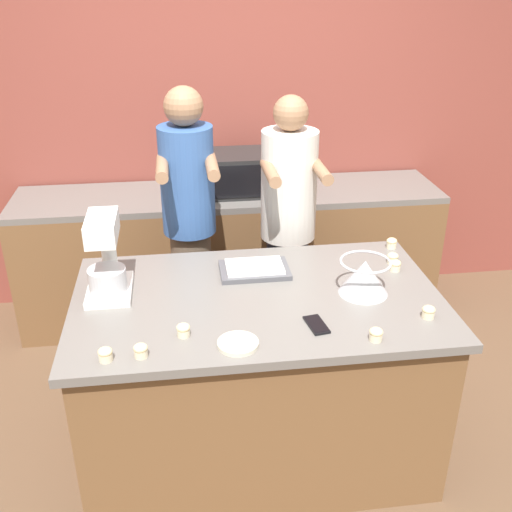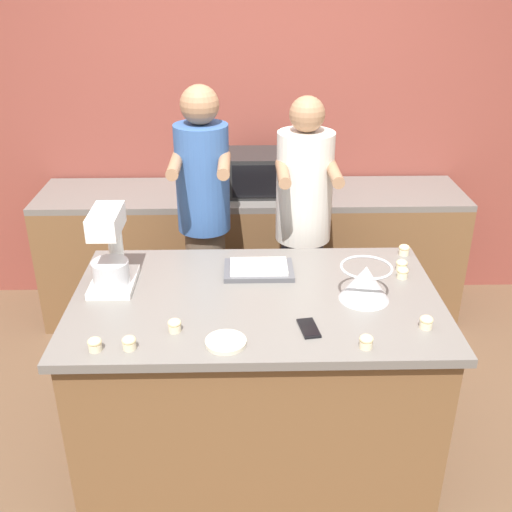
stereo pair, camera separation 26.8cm
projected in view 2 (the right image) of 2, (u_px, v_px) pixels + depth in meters
The scene contains 20 objects.
ground_plane at pixel (256, 445), 3.11m from camera, with size 16.00×16.00×0.00m, color brown.
back_wall at pixel (250, 111), 4.06m from camera, with size 10.00×0.06×2.70m.
island_counter at pixel (256, 376), 2.91m from camera, with size 1.67×1.01×0.89m.
back_counter at pixel (252, 253), 4.14m from camera, with size 2.80×0.60×0.90m.
person_left at pixel (204, 225), 3.42m from camera, with size 0.32×0.49×1.69m.
person_right at pixel (303, 231), 3.45m from camera, with size 0.33×0.50×1.63m.
stand_mixer at pixel (110, 253), 2.74m from camera, with size 0.20×0.30×0.38m.
mixing_bowl at pixel (365, 282), 2.66m from camera, with size 0.23×0.23×0.16m.
baking_tray at pixel (259, 269), 2.92m from camera, with size 0.34×0.22×0.04m.
microwave_oven at pixel (268, 172), 3.89m from camera, with size 0.54×0.36×0.26m.
cell_phone at pixel (309, 328), 2.47m from camera, with size 0.09×0.15×0.01m.
small_plate at pixel (226, 342), 2.37m from camera, with size 0.16×0.16×0.02m.
cupcake_0 at pixel (366, 341), 2.34m from camera, with size 0.06×0.06×0.06m.
cupcake_1 at pixel (403, 272), 2.87m from camera, with size 0.06×0.06×0.06m.
cupcake_2 at pixel (129, 343), 2.33m from camera, with size 0.06×0.06×0.06m.
cupcake_3 at pixel (95, 344), 2.33m from camera, with size 0.06×0.06×0.06m.
cupcake_4 at pixel (426, 322), 2.47m from camera, with size 0.06×0.06×0.06m.
cupcake_5 at pixel (402, 265), 2.94m from camera, with size 0.06×0.06×0.06m.
cupcake_6 at pixel (404, 250), 3.10m from camera, with size 0.06×0.06×0.06m.
cupcake_7 at pixel (175, 325), 2.45m from camera, with size 0.06×0.06×0.06m.
Camera 2 is at (-0.05, -2.36, 2.25)m, focal length 42.00 mm.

